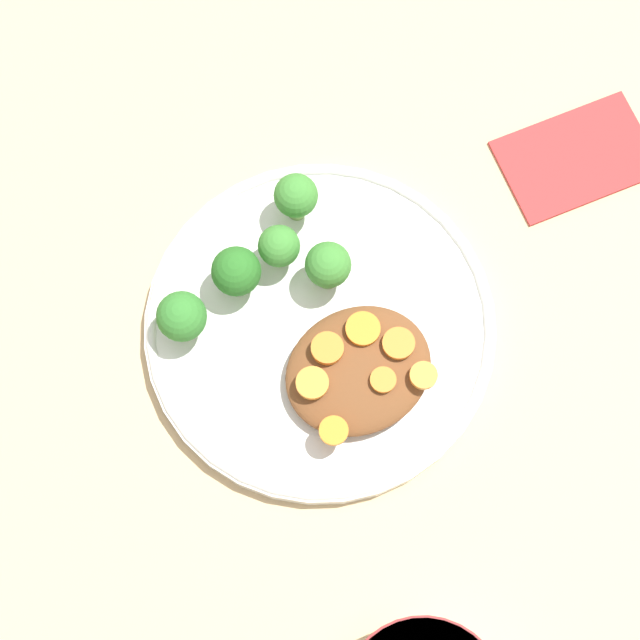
# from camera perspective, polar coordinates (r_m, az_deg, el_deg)

# --- Properties ---
(ground_plane) EXTENTS (4.00, 4.00, 0.00)m
(ground_plane) POSITION_cam_1_polar(r_m,az_deg,el_deg) (0.84, 0.00, -0.59)
(ground_plane) COLOR tan
(plate) EXTENTS (0.27, 0.27, 0.02)m
(plate) POSITION_cam_1_polar(r_m,az_deg,el_deg) (0.83, 0.00, -0.39)
(plate) COLOR silver
(plate) RESTS_ON ground_plane
(stew_mound) EXTENTS (0.11, 0.10, 0.02)m
(stew_mound) POSITION_cam_1_polar(r_m,az_deg,el_deg) (0.81, 2.06, -2.70)
(stew_mound) COLOR brown
(stew_mound) RESTS_ON plate
(broccoli_floret_0) EXTENTS (0.04, 0.04, 0.05)m
(broccoli_floret_0) POSITION_cam_1_polar(r_m,az_deg,el_deg) (0.81, -4.49, 2.57)
(broccoli_floret_0) COLOR #759E51
(broccoli_floret_0) RESTS_ON plate
(broccoli_floret_1) EXTENTS (0.03, 0.03, 0.05)m
(broccoli_floret_1) POSITION_cam_1_polar(r_m,az_deg,el_deg) (0.83, -1.29, 6.59)
(broccoli_floret_1) COLOR #759E51
(broccoli_floret_1) RESTS_ON plate
(broccoli_floret_2) EXTENTS (0.04, 0.04, 0.05)m
(broccoli_floret_2) POSITION_cam_1_polar(r_m,az_deg,el_deg) (0.81, 0.43, 2.90)
(broccoli_floret_2) COLOR #7FA85B
(broccoli_floret_2) RESTS_ON plate
(broccoli_floret_3) EXTENTS (0.04, 0.04, 0.05)m
(broccoli_floret_3) POSITION_cam_1_polar(r_m,az_deg,el_deg) (0.81, -7.37, 0.15)
(broccoli_floret_3) COLOR #7FA85B
(broccoli_floret_3) RESTS_ON plate
(broccoli_floret_4) EXTENTS (0.03, 0.03, 0.05)m
(broccoli_floret_4) POSITION_cam_1_polar(r_m,az_deg,el_deg) (0.82, -1.93, 4.07)
(broccoli_floret_4) COLOR #759E51
(broccoli_floret_4) RESTS_ON plate
(carrot_slice_0) EXTENTS (0.02, 0.02, 0.01)m
(carrot_slice_0) POSITION_cam_1_polar(r_m,az_deg,el_deg) (0.79, -0.41, -3.38)
(carrot_slice_0) COLOR orange
(carrot_slice_0) RESTS_ON stew_mound
(carrot_slice_1) EXTENTS (0.02, 0.02, 0.01)m
(carrot_slice_1) POSITION_cam_1_polar(r_m,az_deg,el_deg) (0.78, 0.73, -5.92)
(carrot_slice_1) COLOR orange
(carrot_slice_1) RESTS_ON stew_mound
(carrot_slice_2) EXTENTS (0.02, 0.02, 0.01)m
(carrot_slice_2) POSITION_cam_1_polar(r_m,az_deg,el_deg) (0.79, 0.39, -1.52)
(carrot_slice_2) COLOR orange
(carrot_slice_2) RESTS_ON stew_mound
(carrot_slice_3) EXTENTS (0.03, 0.03, 0.00)m
(carrot_slice_3) POSITION_cam_1_polar(r_m,az_deg,el_deg) (0.80, 2.31, -0.47)
(carrot_slice_3) COLOR orange
(carrot_slice_3) RESTS_ON stew_mound
(carrot_slice_4) EXTENTS (0.02, 0.02, 0.00)m
(carrot_slice_4) POSITION_cam_1_polar(r_m,az_deg,el_deg) (0.79, 3.38, -3.21)
(carrot_slice_4) COLOR orange
(carrot_slice_4) RESTS_ON stew_mound
(carrot_slice_5) EXTENTS (0.02, 0.02, 0.01)m
(carrot_slice_5) POSITION_cam_1_polar(r_m,az_deg,el_deg) (0.80, 4.21, -1.26)
(carrot_slice_5) COLOR orange
(carrot_slice_5) RESTS_ON stew_mound
(carrot_slice_6) EXTENTS (0.02, 0.02, 0.01)m
(carrot_slice_6) POSITION_cam_1_polar(r_m,az_deg,el_deg) (0.79, 5.54, -2.96)
(carrot_slice_6) COLOR orange
(carrot_slice_6) RESTS_ON stew_mound
(napkin) EXTENTS (0.13, 0.10, 0.01)m
(napkin) POSITION_cam_1_polar(r_m,az_deg,el_deg) (0.92, 13.53, 8.46)
(napkin) COLOR #B73333
(napkin) RESTS_ON ground_plane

